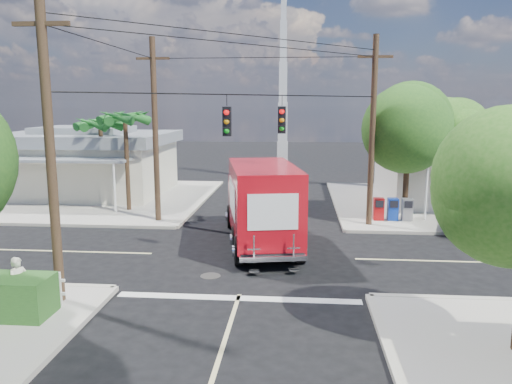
# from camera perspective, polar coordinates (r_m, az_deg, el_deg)

# --- Properties ---
(ground) EXTENTS (120.00, 120.00, 0.00)m
(ground) POSITION_cam_1_polar(r_m,az_deg,el_deg) (19.64, -0.51, -7.35)
(ground) COLOR black
(ground) RESTS_ON ground
(sidewalk_ne) EXTENTS (14.12, 14.12, 0.14)m
(sidewalk_ne) POSITION_cam_1_polar(r_m,az_deg,el_deg) (31.45, 21.67, -1.32)
(sidewalk_ne) COLOR #AAA499
(sidewalk_ne) RESTS_ON ground
(sidewalk_nw) EXTENTS (14.12, 14.12, 0.14)m
(sidewalk_nw) POSITION_cam_1_polar(r_m,az_deg,el_deg) (32.66, -17.96, -0.70)
(sidewalk_nw) COLOR #AAA499
(sidewalk_nw) RESTS_ON ground
(road_markings) EXTENTS (32.00, 32.00, 0.01)m
(road_markings) POSITION_cam_1_polar(r_m,az_deg,el_deg) (18.25, -0.95, -8.71)
(road_markings) COLOR beige
(road_markings) RESTS_ON ground
(building_ne) EXTENTS (11.80, 10.20, 4.50)m
(building_ne) POSITION_cam_1_polar(r_m,az_deg,el_deg) (32.64, 24.11, 2.91)
(building_ne) COLOR beige
(building_ne) RESTS_ON sidewalk_ne
(building_nw) EXTENTS (10.80, 10.20, 4.30)m
(building_nw) POSITION_cam_1_polar(r_m,az_deg,el_deg) (34.24, -18.86, 3.37)
(building_nw) COLOR beige
(building_nw) RESTS_ON sidewalk_nw
(radio_tower) EXTENTS (0.80, 0.80, 17.00)m
(radio_tower) POSITION_cam_1_polar(r_m,az_deg,el_deg) (38.69, 3.09, 9.67)
(radio_tower) COLOR silver
(radio_tower) RESTS_ON ground
(tree_ne_front) EXTENTS (4.21, 4.14, 6.66)m
(tree_ne_front) POSITION_cam_1_polar(r_m,az_deg,el_deg) (26.02, 17.11, 7.16)
(tree_ne_front) COLOR #422D1C
(tree_ne_front) RESTS_ON sidewalk_ne
(tree_ne_back) EXTENTS (3.77, 3.66, 5.82)m
(tree_ne_back) POSITION_cam_1_polar(r_m,az_deg,el_deg) (28.81, 21.23, 6.00)
(tree_ne_back) COLOR #422D1C
(tree_ne_back) RESTS_ON sidewalk_ne
(palm_nw_front) EXTENTS (3.01, 3.08, 5.59)m
(palm_nw_front) POSITION_cam_1_polar(r_m,az_deg,el_deg) (27.78, -14.73, 8.00)
(palm_nw_front) COLOR #422D1C
(palm_nw_front) RESTS_ON sidewalk_nw
(palm_nw_back) EXTENTS (3.01, 3.08, 5.19)m
(palm_nw_back) POSITION_cam_1_polar(r_m,az_deg,el_deg) (29.91, -17.38, 7.28)
(palm_nw_back) COLOR #422D1C
(palm_nw_back) RESTS_ON sidewalk_nw
(utility_poles) EXTENTS (12.00, 10.68, 9.00)m
(utility_poles) POSITION_cam_1_polar(r_m,az_deg,el_deg) (20.58, -4.52, 6.67)
(utility_poles) COLOR #473321
(utility_poles) RESTS_ON ground
(vending_boxes) EXTENTS (1.90, 0.50, 1.10)m
(vending_boxes) POSITION_cam_1_polar(r_m,az_deg,el_deg) (25.83, 15.36, -1.90)
(vending_boxes) COLOR #A20C0F
(vending_boxes) RESTS_ON sidewalk_ne
(delivery_truck) EXTENTS (3.83, 8.29, 3.46)m
(delivery_truck) POSITION_cam_1_polar(r_m,az_deg,el_deg) (20.89, 0.60, -1.32)
(delivery_truck) COLOR black
(delivery_truck) RESTS_ON ground
(pedestrian) EXTENTS (0.60, 0.68, 1.55)m
(pedestrian) POSITION_cam_1_polar(r_m,az_deg,el_deg) (15.59, -25.46, -9.49)
(pedestrian) COLOR beige
(pedestrian) RESTS_ON sidewalk_sw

